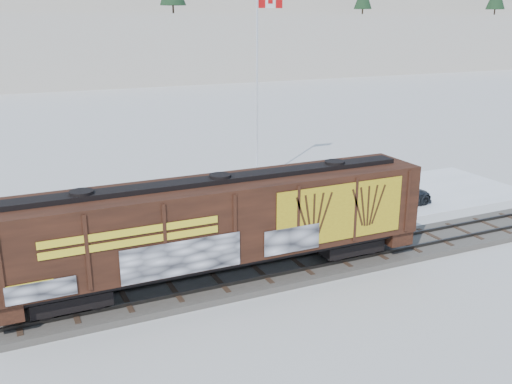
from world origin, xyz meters
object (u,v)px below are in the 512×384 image
hopper_railcar (221,222)px  car_silver (144,231)px  car_dark (398,195)px  flagpole (258,114)px  car_white (203,209)px

hopper_railcar → car_silver: bearing=108.1°
car_silver → car_dark: (15.71, -0.36, -0.06)m
flagpole → car_dark: flagpole is taller
hopper_railcar → car_silver: (-1.92, 5.89, -2.12)m
flagpole → car_white: flagpole is taller
flagpole → car_white: (-6.31, -6.21, -4.06)m
flagpole → car_silver: bearing=-141.7°
car_silver → car_dark: size_ratio=0.93×
flagpole → car_silver: size_ratio=2.94×
flagpole → car_white: size_ratio=2.66×
hopper_railcar → car_white: 8.21m
car_white → hopper_railcar: bearing=152.2°
flagpole → car_silver: flagpole is taller
car_white → car_dark: car_white is taller
hopper_railcar → flagpole: bearing=59.4°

